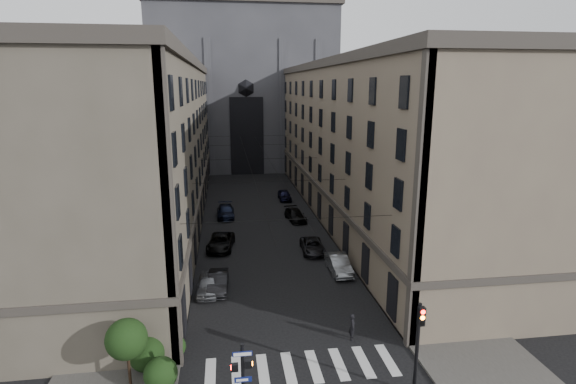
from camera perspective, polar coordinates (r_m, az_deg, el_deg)
name	(u,v)px	position (r m, az deg, el deg)	size (l,w,h in m)	color
sidewalk_left	(174,220)	(56.45, -14.32, -3.44)	(7.00, 80.00, 0.15)	#383533
sidewalk_right	(341,213)	(57.92, 6.80, -2.68)	(7.00, 80.00, 0.15)	#383533
zebra_crossing	(301,367)	(28.12, 1.71, -21.33)	(11.00, 3.20, 0.01)	beige
building_left	(143,144)	(54.99, -17.94, 5.78)	(13.60, 60.60, 18.85)	#4B453A
building_right	(367,140)	(56.91, 9.95, 6.46)	(13.60, 60.60, 18.85)	brown
gothic_tower	(243,76)	(92.82, -5.73, 14.43)	(35.00, 23.00, 58.00)	#2D2D33
pedestrian_signal_left	(243,375)	(23.64, -5.79, -22.10)	(1.02, 0.38, 4.00)	black
traffic_light_right	(418,338)	(25.33, 16.23, -17.37)	(0.34, 0.50, 5.20)	black
shrub_cluster	(145,352)	(27.26, -17.71, -18.76)	(3.90, 4.40, 3.90)	black
tram_wires	(259,160)	(54.26, -3.70, 4.06)	(14.00, 60.00, 0.43)	black
car_left_near	(208,284)	(36.75, -10.14, -11.45)	(1.68, 4.17, 1.42)	slate
car_left_midnear	(218,282)	(36.98, -8.88, -11.22)	(1.53, 4.37, 1.44)	black
car_left_midfar	(221,242)	(45.74, -8.54, -6.30)	(2.39, 5.18, 1.44)	black
car_left_far	(226,211)	(56.35, -7.93, -2.47)	(2.07, 5.10, 1.48)	black
car_right_near	(339,264)	(40.06, 6.46, -9.09)	(1.60, 4.58, 1.51)	gray
car_right_midnear	(312,246)	(44.48, 3.13, -6.86)	(2.11, 4.58, 1.27)	black
car_right_midfar	(295,215)	(54.56, 0.95, -2.94)	(1.89, 4.64, 1.35)	black
car_right_far	(284,195)	(64.19, -0.45, -0.40)	(1.68, 4.17, 1.42)	black
pedestrian	(352,327)	(30.44, 8.17, -16.57)	(0.65, 0.42, 1.77)	black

